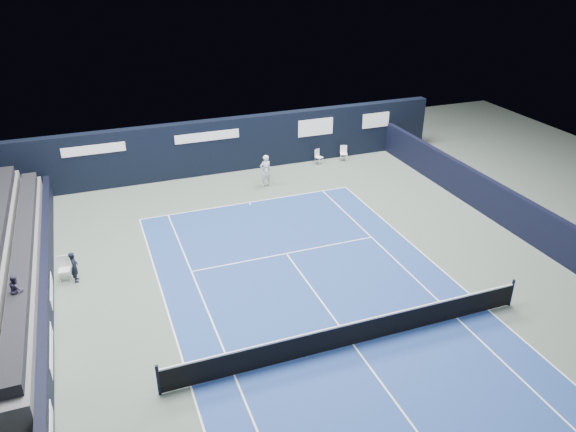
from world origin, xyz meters
The scene contains 12 objects.
ground centered at (0.00, 2.00, 0.00)m, with size 48.00×48.00×0.00m, color #4D5B52.
court_surface centered at (0.00, 0.00, 0.00)m, with size 10.97×23.77×0.01m, color navy.
enclosure_wall_right centered at (10.50, 6.00, 0.90)m, with size 0.30×22.00×1.80m, color black.
folding_chair_back_a centered at (5.49, 15.69, 0.50)m, with size 0.51×0.51×0.88m.
folding_chair_back_b centered at (7.16, 15.68, 0.52)m, with size 0.50×0.49×0.91m.
line_judge_chair centered at (-8.88, 7.64, 0.57)m, with size 0.48×0.47×1.00m.
line_judge centered at (-8.49, 7.34, 0.64)m, with size 0.47×0.31×1.29m, color black.
court_markings centered at (0.00, 0.00, 0.01)m, with size 11.03×23.83×0.00m.
tennis_net centered at (0.00, 0.00, 0.51)m, with size 12.90×0.10×1.10m.
back_sponsor_wall centered at (0.01, 16.50, 1.55)m, with size 26.00×0.63×3.10m.
side_barrier_left centered at (-9.50, 5.97, 0.60)m, with size 0.33×22.00×1.20m.
tennis_player centered at (1.50, 13.63, 0.89)m, with size 0.70×0.87×1.78m.
Camera 1 is at (-7.25, -13.08, 12.24)m, focal length 35.00 mm.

